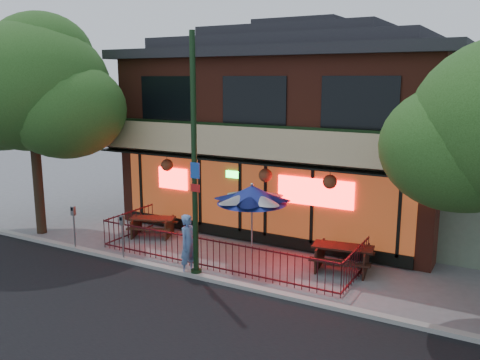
# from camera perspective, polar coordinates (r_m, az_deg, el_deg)

# --- Properties ---
(ground) EXTENTS (80.00, 80.00, 0.00)m
(ground) POSITION_cam_1_polar(r_m,az_deg,el_deg) (15.59, -4.08, -10.21)
(ground) COLOR gray
(ground) RESTS_ON ground
(curb) EXTENTS (80.00, 0.25, 0.12)m
(curb) POSITION_cam_1_polar(r_m,az_deg,el_deg) (15.19, -5.14, -10.59)
(curb) COLOR #999993
(curb) RESTS_ON ground
(restaurant_building) EXTENTS (12.96, 9.49, 8.05)m
(restaurant_building) POSITION_cam_1_polar(r_m,az_deg,el_deg) (20.86, 6.62, 6.89)
(restaurant_building) COLOR maroon
(restaurant_building) RESTS_ON ground
(patio_fence) EXTENTS (8.44, 2.62, 1.00)m
(patio_fence) POSITION_cam_1_polar(r_m,az_deg,el_deg) (15.77, -3.10, -7.51)
(patio_fence) COLOR #3F0D13
(patio_fence) RESTS_ON ground
(street_light) EXTENTS (0.43, 0.32, 7.00)m
(street_light) POSITION_cam_1_polar(r_m,az_deg,el_deg) (14.40, -5.13, 1.00)
(street_light) COLOR black
(street_light) RESTS_ON ground
(street_tree_left) EXTENTS (5.60, 5.60, 8.05)m
(street_tree_left) POSITION_cam_1_polar(r_m,az_deg,el_deg) (19.88, -22.26, 10.38)
(street_tree_left) COLOR #2F2217
(street_tree_left) RESTS_ON ground
(picnic_table_left) EXTENTS (1.97, 1.76, 0.69)m
(picnic_table_left) POSITION_cam_1_polar(r_m,az_deg,el_deg) (19.05, -9.78, -4.86)
(picnic_table_left) COLOR #3E2516
(picnic_table_left) RESTS_ON ground
(picnic_table_right) EXTENTS (1.98, 1.63, 0.77)m
(picnic_table_right) POSITION_cam_1_polar(r_m,az_deg,el_deg) (15.81, 11.45, -8.17)
(picnic_table_right) COLOR black
(picnic_table_right) RESTS_ON ground
(patio_umbrella) EXTENTS (2.21, 2.21, 2.52)m
(patio_umbrella) POSITION_cam_1_polar(r_m,az_deg,el_deg) (15.91, 1.37, -1.63)
(patio_umbrella) COLOR gray
(patio_umbrella) RESTS_ON ground
(pedestrian) EXTENTS (0.49, 0.70, 1.82)m
(pedestrian) POSITION_cam_1_polar(r_m,az_deg,el_deg) (15.17, -5.79, -7.22)
(pedestrian) COLOR #5C80B8
(pedestrian) RESTS_ON ground
(parking_meter_near) EXTENTS (0.16, 0.15, 1.49)m
(parking_meter_near) POSITION_cam_1_polar(r_m,az_deg,el_deg) (16.52, -13.07, -5.54)
(parking_meter_near) COLOR gray
(parking_meter_near) RESTS_ON ground
(parking_meter_far) EXTENTS (0.15, 0.13, 1.53)m
(parking_meter_far) POSITION_cam_1_polar(r_m,az_deg,el_deg) (17.98, -18.16, -4.34)
(parking_meter_far) COLOR gray
(parking_meter_far) RESTS_ON ground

